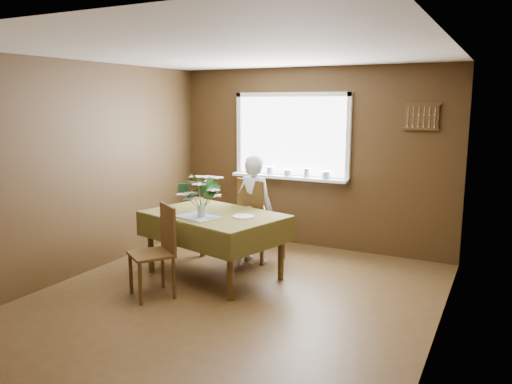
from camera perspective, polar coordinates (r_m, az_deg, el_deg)
The scene contains 15 objects.
floor at distance 5.32m, azimuth -2.76°, elevation -12.15°, with size 4.50×4.50×0.00m, color #452F17.
ceiling at distance 4.95m, azimuth -3.02°, elevation 15.72°, with size 4.50×4.50×0.00m, color white.
wall_back at distance 7.01m, azimuth 6.36°, elevation 3.82°, with size 4.00×4.00×0.00m, color brown.
wall_front at distance 3.27m, azimuth -23.00°, elevation -4.33°, with size 4.00×4.00×0.00m, color brown.
wall_left at distance 6.22m, azimuth -19.07°, elevation 2.51°, with size 4.50×4.50×0.00m, color brown.
wall_right at distance 4.36m, azimuth 20.55°, elevation -0.69°, with size 4.50×4.50×0.00m, color brown.
window_assembly at distance 7.05m, azimuth 3.99°, elevation 4.75°, with size 1.72×0.20×1.22m.
spoon_rack at distance 6.56m, azimuth 18.41°, elevation 8.18°, with size 0.44×0.05×0.33m.
dining_table at distance 5.82m, azimuth -4.84°, elevation -3.32°, with size 1.77×1.41×0.76m.
chair_far at distance 6.40m, azimuth 0.13°, elevation -2.86°, with size 0.59×0.59×1.07m.
chair_near at distance 5.37m, azimuth -11.05°, elevation -6.18°, with size 0.57×0.57×0.97m.
seated_woman at distance 6.32m, azimuth -0.14°, elevation -1.96°, with size 0.50×0.33×1.38m, color white.
flower_bouquet at distance 5.58m, azimuth -6.26°, elevation 0.01°, with size 0.51×0.51×0.44m.
side_plate at distance 5.59m, azimuth -1.42°, elevation -2.82°, with size 0.24×0.24×0.01m, color white.
table_knife at distance 5.50m, azimuth -5.43°, elevation -3.05°, with size 0.02×0.21×0.00m, color silver.
Camera 1 is at (2.46, -4.26, 2.03)m, focal length 35.00 mm.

